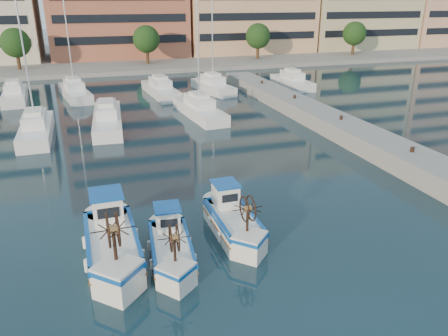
# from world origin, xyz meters

# --- Properties ---
(ground) EXTENTS (300.00, 300.00, 0.00)m
(ground) POSITION_xyz_m (0.00, 0.00, 0.00)
(ground) COLOR #1B3A47
(ground) RESTS_ON ground
(quay) EXTENTS (3.00, 60.00, 1.20)m
(quay) POSITION_xyz_m (13.00, 8.00, 0.60)
(quay) COLOR gray
(quay) RESTS_ON ground
(yacht_marina) EXTENTS (38.70, 22.73, 11.50)m
(yacht_marina) POSITION_xyz_m (-3.73, 27.74, 0.53)
(yacht_marina) COLOR white
(yacht_marina) RESTS_ON ground
(fishing_boat_a) EXTENTS (2.10, 5.02, 3.12)m
(fishing_boat_a) POSITION_xyz_m (-5.39, 1.59, 0.86)
(fishing_boat_a) COLOR white
(fishing_boat_a) RESTS_ON ground
(fishing_boat_b) EXTENTS (1.97, 4.05, 2.48)m
(fishing_boat_b) POSITION_xyz_m (-3.13, 0.77, 0.68)
(fishing_boat_b) COLOR white
(fishing_boat_b) RESTS_ON ground
(fishing_boat_c) EXTENTS (1.76, 4.24, 2.64)m
(fishing_boat_c) POSITION_xyz_m (-0.03, 2.04, 0.73)
(fishing_boat_c) COLOR white
(fishing_boat_c) RESTS_ON ground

